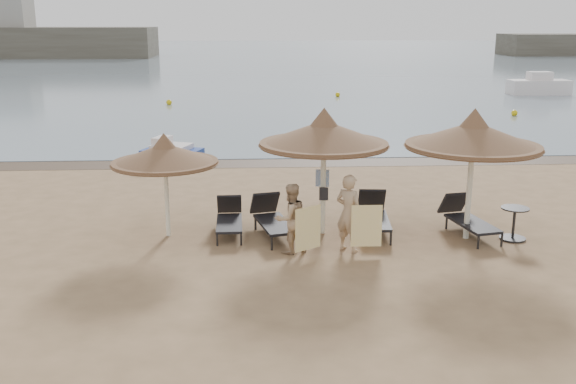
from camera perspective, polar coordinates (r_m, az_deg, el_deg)
The scene contains 22 objects.
ground at distance 13.87m, azimuth 2.66°, elevation -5.72°, with size 160.00×160.00×0.00m, color #95734F.
sea at distance 93.05m, azimuth -2.25°, elevation 12.00°, with size 200.00×140.00×0.03m, color slate.
wet_sand_strip at distance 22.88m, azimuth 0.37°, elevation 2.65°, with size 200.00×1.60×0.01m, color #4A3625.
far_shore at distance 93.82m, azimuth -18.19°, elevation 13.08°, with size 150.00×54.80×12.00m.
palapa_left at distance 14.90m, azimuth -10.91°, elevation 3.29°, with size 2.47×2.47×2.45m.
palapa_center at distance 14.77m, azimuth 3.21°, elevation 5.16°, with size 3.02×3.02×3.00m.
palapa_right at distance 14.96m, azimuth 16.15°, elevation 4.83°, with size 3.06×3.06×3.03m.
lounger_far_left at distance 15.35m, azimuth -5.24°, elevation -2.29°, with size 0.64×1.80×0.80m.
lounger_near_left at distance 15.14m, azimuth -1.44°, elevation -2.31°, with size 1.11×2.09×0.89m.
lounger_near_right at distance 15.55m, azimuth 7.63°, elevation -1.96°, with size 0.85×2.05×0.89m.
lounger_far_right at distance 15.77m, azimuth 15.61°, elevation -2.19°, with size 1.02×2.04×0.87m.
side_table at distance 15.67m, azimuth 19.42°, elevation -2.74°, with size 0.63×0.63×0.76m.
person_left at distance 13.80m, azimuth 0.23°, elevation -1.88°, with size 0.82×0.54×1.79m, color tan.
person_right at distance 13.93m, azimuth 5.45°, elevation -1.34°, with size 0.92×0.60×2.00m, color tan.
towel_left at distance 13.56m, azimuth 1.79°, elevation -3.26°, with size 0.58×0.39×0.95m.
towel_right at distance 13.86m, azimuth 7.00°, elevation -3.02°, with size 0.67×0.03×0.93m.
bag_patterned at distance 15.17m, azimuth 3.08°, elevation 1.24°, with size 0.33×0.17×0.40m.
bag_dark at distance 14.92m, azimuth 3.20°, elevation -0.16°, with size 0.22×0.10×0.30m.
pedal_boat at distance 23.12m, azimuth -10.32°, elevation 3.39°, with size 2.27×1.78×0.93m.
buoy_left at distance 39.27m, azimuth -10.53°, elevation 7.84°, with size 0.34×0.34×0.34m, color #DBB70B.
buoy_mid at distance 42.95m, azimuth 4.44°, elevation 8.63°, with size 0.31×0.31×0.31m, color #DBB70B.
buoy_right at distance 36.17m, azimuth 19.48°, elevation 6.64°, with size 0.33×0.33×0.33m, color #DBB70B.
Camera 1 is at (-1.32, -12.91, 4.91)m, focal length 40.00 mm.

